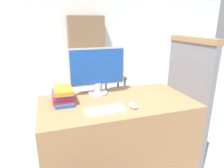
% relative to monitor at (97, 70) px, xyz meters
% --- Properties ---
extents(wall_back, '(12.00, 0.06, 2.80)m').
position_rel_monitor_xyz_m(wall_back, '(0.12, 4.81, 0.40)').
color(wall_back, white).
rests_on(wall_back, ground_plane).
extents(desk, '(1.37, 0.72, 0.76)m').
position_rel_monitor_xyz_m(desk, '(0.12, -0.23, -0.62)').
color(desk, '#9E7047').
rests_on(desk, ground_plane).
extents(carrel_divider, '(0.07, 0.61, 1.31)m').
position_rel_monitor_xyz_m(carrel_divider, '(0.83, -0.28, -0.34)').
color(carrel_divider, slate).
rests_on(carrel_divider, ground_plane).
extents(monitor, '(0.54, 0.18, 0.45)m').
position_rel_monitor_xyz_m(monitor, '(0.00, 0.00, 0.00)').
color(monitor, '#B7B7BC').
rests_on(monitor, desk).
extents(keyboard, '(0.32, 0.13, 0.02)m').
position_rel_monitor_xyz_m(keyboard, '(-0.04, -0.39, -0.23)').
color(keyboard, white).
rests_on(keyboard, desk).
extents(mouse, '(0.06, 0.10, 0.03)m').
position_rel_monitor_xyz_m(mouse, '(0.20, -0.41, -0.23)').
color(mouse, white).
rests_on(mouse, desk).
extents(book_stack, '(0.19, 0.27, 0.14)m').
position_rel_monitor_xyz_m(book_stack, '(-0.34, -0.11, -0.17)').
color(book_stack, '#285199').
rests_on(book_stack, desk).
extents(far_chair, '(0.44, 0.44, 0.96)m').
position_rel_monitor_xyz_m(far_chair, '(0.75, 1.91, -0.49)').
color(far_chair, '#4C3323').
rests_on(far_chair, ground_plane).
extents(bookshelf_far, '(1.13, 0.32, 1.63)m').
position_rel_monitor_xyz_m(bookshelf_far, '(0.79, 4.57, -0.19)').
color(bookshelf_far, '#846042').
rests_on(bookshelf_far, ground_plane).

